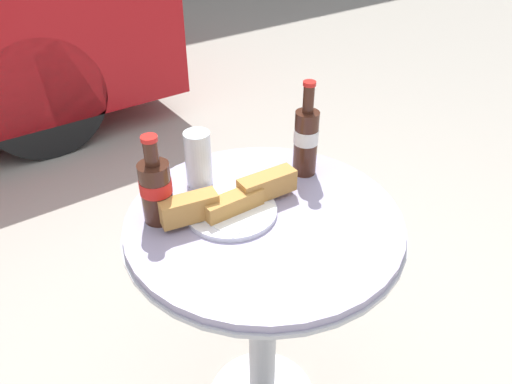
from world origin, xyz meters
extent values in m
cylinder|color=#B7B7BC|center=(0.00, 0.00, 0.36)|extent=(0.08, 0.08, 0.69)
cylinder|color=#B7B7BC|center=(0.00, 0.00, 0.70)|extent=(0.65, 0.65, 0.01)
cylinder|color=#9E93B2|center=(0.00, 0.00, 0.72)|extent=(0.64, 0.64, 0.02)
cylinder|color=#3D1E14|center=(-0.20, 0.13, 0.80)|extent=(0.07, 0.07, 0.14)
cylinder|color=red|center=(-0.20, 0.13, 0.82)|extent=(0.07, 0.07, 0.03)
cylinder|color=#3D1E14|center=(-0.20, 0.13, 0.90)|extent=(0.03, 0.03, 0.06)
cylinder|color=red|center=(-0.20, 0.13, 0.94)|extent=(0.04, 0.04, 0.01)
cylinder|color=#3D1E14|center=(0.20, 0.09, 0.81)|extent=(0.06, 0.06, 0.17)
cylinder|color=silver|center=(0.20, 0.09, 0.83)|extent=(0.06, 0.06, 0.04)
cylinder|color=#3D1E14|center=(0.20, 0.09, 0.93)|extent=(0.03, 0.03, 0.07)
cylinder|color=red|center=(0.20, 0.09, 0.97)|extent=(0.03, 0.03, 0.01)
cylinder|color=silver|center=(-0.05, 0.20, 0.78)|extent=(0.06, 0.06, 0.11)
cylinder|color=silver|center=(-0.05, 0.20, 0.80)|extent=(0.06, 0.06, 0.14)
cylinder|color=white|center=(-0.05, 0.05, 0.73)|extent=(0.21, 0.21, 0.01)
cube|color=white|center=(-0.05, 0.05, 0.74)|extent=(0.18, 0.18, 0.00)
cube|color=#B77F3D|center=(-0.15, 0.07, 0.77)|extent=(0.14, 0.07, 0.06)
cube|color=#B77F3D|center=(-0.05, 0.05, 0.76)|extent=(0.15, 0.04, 0.04)
cube|color=#B77F3D|center=(0.05, 0.05, 0.77)|extent=(0.15, 0.05, 0.06)
cylinder|color=black|center=(-0.06, 1.96, 0.33)|extent=(0.66, 0.22, 0.66)
camera|label=1|loc=(-0.54, -0.73, 1.43)|focal=35.00mm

